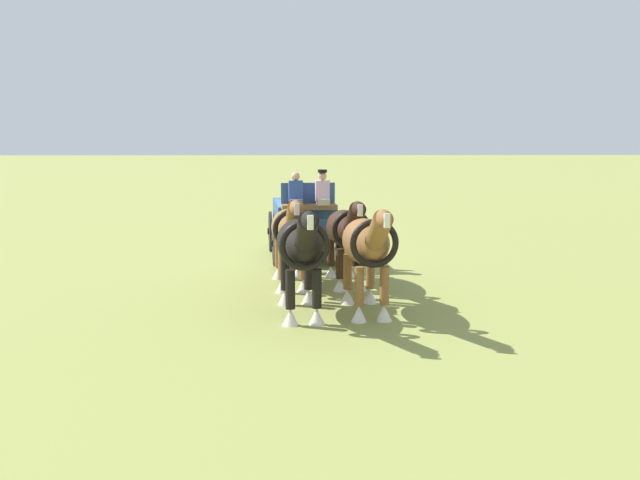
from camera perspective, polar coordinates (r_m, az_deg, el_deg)
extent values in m
plane|color=olive|center=(19.30, -1.45, -1.46)|extent=(220.00, 220.00, 0.00)
cube|color=#2D4C7A|center=(19.13, -1.47, 1.96)|extent=(3.07, 1.86, 0.90)
cube|color=brown|center=(17.37, -0.94, 2.89)|extent=(0.69, 1.48, 0.12)
cube|color=#2D4C7A|center=(17.05, -0.80, 0.77)|extent=(0.36, 1.30, 0.60)
cube|color=#2D4C7A|center=(17.64, -1.05, 4.07)|extent=(0.19, 1.44, 0.55)
cube|color=black|center=(19.20, -1.46, 0.32)|extent=(3.24, 0.45, 0.16)
cylinder|color=black|center=(18.15, 1.71, -0.18)|extent=(1.22, 0.19, 1.22)
cylinder|color=black|center=(18.15, 1.71, -0.18)|extent=(0.22, 0.20, 0.20)
cylinder|color=black|center=(17.98, -3.97, -0.28)|extent=(1.22, 0.19, 1.22)
cylinder|color=black|center=(17.98, -3.97, -0.28)|extent=(0.22, 0.20, 0.20)
cylinder|color=black|center=(20.46, 0.74, 0.85)|extent=(1.22, 0.19, 1.22)
cylinder|color=black|center=(20.46, 0.74, 0.85)|extent=(0.22, 0.20, 0.20)
cylinder|color=black|center=(20.30, -4.30, 0.77)|extent=(1.22, 0.19, 1.22)
cylinder|color=black|center=(20.30, -4.30, 0.77)|extent=(0.22, 0.20, 0.20)
cylinder|color=brown|center=(16.47, -0.56, -0.93)|extent=(2.60, 0.34, 0.10)
cube|color=#BCB293|center=(17.28, 0.26, 3.33)|extent=(0.43, 0.36, 0.16)
cube|color=silver|center=(17.37, 0.21, 4.27)|extent=(0.27, 0.38, 0.55)
sphere|color=tan|center=(17.35, 0.21, 5.53)|extent=(0.22, 0.22, 0.22)
cylinder|color=black|center=(17.34, 0.21, 5.96)|extent=(0.24, 0.24, 0.08)
cube|color=slate|center=(17.21, -2.07, 3.30)|extent=(0.43, 0.36, 0.16)
cube|color=#334C99|center=(17.30, -2.11, 4.24)|extent=(0.27, 0.38, 0.55)
sphere|color=tan|center=(17.27, -2.12, 5.51)|extent=(0.22, 0.22, 0.22)
ellipsoid|color=#331E14|center=(15.57, 2.17, 1.02)|extent=(2.22, 1.04, 0.85)
cylinder|color=#331E14|center=(14.99, 3.48, -2.02)|extent=(0.18, 0.18, 0.68)
cone|color=silver|center=(15.09, 3.47, -3.83)|extent=(0.30, 0.30, 0.29)
cylinder|color=#331E14|center=(14.92, 1.72, -2.06)|extent=(0.18, 0.18, 0.68)
cone|color=silver|center=(15.02, 1.71, -3.89)|extent=(0.30, 0.30, 0.29)
cylinder|color=#331E14|center=(16.45, 2.55, -1.04)|extent=(0.18, 0.18, 0.68)
cone|color=silver|center=(16.54, 2.54, -2.70)|extent=(0.30, 0.30, 0.29)
cylinder|color=#331E14|center=(16.38, 0.94, -1.07)|extent=(0.18, 0.18, 0.68)
cone|color=silver|center=(16.47, 0.94, -2.74)|extent=(0.30, 0.30, 0.29)
cylinder|color=#331E14|center=(14.21, 3.01, 1.82)|extent=(0.97, 0.44, 0.81)
ellipsoid|color=#331E14|center=(13.82, 3.28, 2.70)|extent=(0.62, 0.31, 0.32)
cube|color=silver|center=(13.55, 3.49, 2.57)|extent=(0.07, 0.11, 0.24)
torus|color=black|center=(14.61, 2.76, 0.89)|extent=(0.20, 0.89, 0.88)
cylinder|color=black|center=(16.71, 1.57, 0.52)|extent=(0.14, 0.14, 0.80)
ellipsoid|color=brown|center=(15.42, -2.61, 1.07)|extent=(2.20, 1.06, 0.87)
cylinder|color=brown|center=(14.82, -1.45, -2.06)|extent=(0.18, 0.18, 0.70)
cone|color=silver|center=(14.93, -1.45, -3.95)|extent=(0.30, 0.30, 0.30)
cylinder|color=brown|center=(14.79, -3.30, -2.10)|extent=(0.18, 0.18, 0.70)
cone|color=silver|center=(14.89, -3.28, -3.99)|extent=(0.30, 0.30, 0.30)
cylinder|color=brown|center=(16.28, -1.94, -1.07)|extent=(0.18, 0.18, 0.70)
cone|color=silver|center=(16.38, -1.93, -2.80)|extent=(0.30, 0.30, 0.30)
cylinder|color=brown|center=(16.25, -3.62, -1.11)|extent=(0.18, 0.18, 0.70)
cone|color=silver|center=(16.34, -3.61, -2.83)|extent=(0.30, 0.30, 0.30)
cylinder|color=brown|center=(14.06, -2.22, 1.91)|extent=(0.97, 0.44, 0.81)
ellipsoid|color=brown|center=(13.66, -2.11, 2.80)|extent=(0.62, 0.31, 0.32)
cube|color=silver|center=(13.39, -2.01, 2.67)|extent=(0.07, 0.11, 0.24)
torus|color=black|center=(14.46, -2.33, 0.95)|extent=(0.20, 0.91, 0.90)
cylinder|color=black|center=(16.56, -2.88, 0.56)|extent=(0.14, 0.14, 0.80)
ellipsoid|color=brown|center=(13.02, 3.95, -0.12)|extent=(2.03, 1.06, 0.88)
cylinder|color=brown|center=(12.55, 5.58, -3.94)|extent=(0.18, 0.18, 0.74)
cone|color=silver|center=(12.68, 5.55, -6.27)|extent=(0.30, 0.30, 0.32)
cylinder|color=brown|center=(12.46, 3.40, -4.01)|extent=(0.18, 0.18, 0.74)
cone|color=silver|center=(12.59, 3.38, -6.35)|extent=(0.30, 0.30, 0.32)
cylinder|color=brown|center=(13.86, 4.37, -2.70)|extent=(0.18, 0.18, 0.74)
cone|color=silver|center=(13.98, 4.35, -4.82)|extent=(0.30, 0.30, 0.32)
cylinder|color=brown|center=(13.78, 2.39, -2.75)|extent=(0.18, 0.18, 0.74)
cone|color=silver|center=(13.89, 2.38, -4.89)|extent=(0.30, 0.30, 0.32)
cylinder|color=brown|center=(11.75, 5.10, 0.82)|extent=(0.97, 0.44, 0.81)
ellipsoid|color=brown|center=(11.36, 5.49, 1.85)|extent=(0.62, 0.31, 0.32)
cube|color=silver|center=(11.09, 5.80, 1.67)|extent=(0.07, 0.11, 0.24)
torus|color=black|center=(12.15, 4.72, -0.29)|extent=(0.20, 0.92, 0.91)
cylinder|color=black|center=(14.07, 3.16, -0.67)|extent=(0.14, 0.14, 0.80)
ellipsoid|color=black|center=(12.85, -1.76, -0.22)|extent=(2.27, 1.09, 0.90)
cylinder|color=black|center=(12.26, -0.28, -4.22)|extent=(0.18, 0.18, 0.74)
cone|color=silver|center=(12.39, -0.28, -6.59)|extent=(0.30, 0.30, 0.32)
cylinder|color=black|center=(12.22, -2.58, -4.28)|extent=(0.18, 0.18, 0.74)
cone|color=silver|center=(12.35, -2.56, -6.65)|extent=(0.30, 0.30, 0.32)
cylinder|color=black|center=(13.76, -1.00, -2.78)|extent=(0.18, 0.18, 0.74)
cone|color=silver|center=(13.87, -1.00, -4.91)|extent=(0.30, 0.30, 0.32)
cylinder|color=black|center=(13.72, -3.05, -2.83)|extent=(0.18, 0.18, 0.74)
cone|color=silver|center=(13.83, -3.03, -4.96)|extent=(0.30, 0.30, 0.32)
cylinder|color=black|center=(11.45, -1.17, 0.65)|extent=(0.97, 0.44, 0.81)
ellipsoid|color=black|center=(11.05, -0.99, 1.71)|extent=(0.62, 0.31, 0.32)
cube|color=silver|center=(10.78, -0.84, 1.52)|extent=(0.07, 0.11, 0.24)
torus|color=black|center=(11.86, -1.34, -0.49)|extent=(0.20, 0.93, 0.93)
cylinder|color=black|center=(14.02, -2.17, -0.70)|extent=(0.14, 0.14, 0.80)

